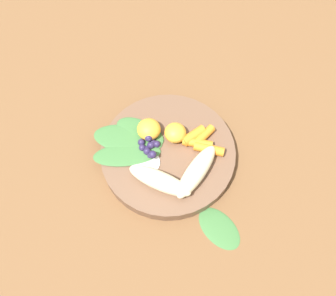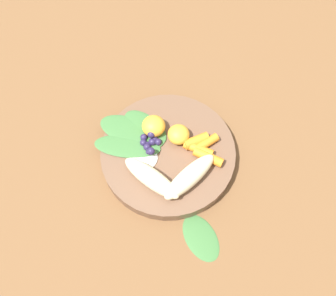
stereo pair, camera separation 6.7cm
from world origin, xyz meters
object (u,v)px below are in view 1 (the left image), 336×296
bowl (168,154)px  kale_leaf_stray (219,228)px  orange_segment_near (149,129)px  banana_peeled_left (196,171)px  banana_peeled_right (160,181)px

bowl → kale_leaf_stray: bowl is taller
bowl → orange_segment_near: 0.06m
banana_peeled_left → orange_segment_near: size_ratio=2.65×
banana_peeled_left → banana_peeled_right: (0.05, 0.04, 0.00)m
kale_leaf_stray → banana_peeled_right: bearing=-165.5°
banana_peeled_left → bowl: bearing=79.0°
banana_peeled_left → kale_leaf_stray: (-0.08, 0.07, -0.04)m
bowl → banana_peeled_right: size_ratio=2.15×
banana_peeled_left → kale_leaf_stray: bearing=-122.3°
bowl → orange_segment_near: orange_segment_near is taller
banana_peeled_left → orange_segment_near: (0.12, -0.04, -0.00)m
orange_segment_near → banana_peeled_left: bearing=160.0°
banana_peeled_right → kale_leaf_stray: size_ratio=1.33×
banana_peeled_right → kale_leaf_stray: (-0.13, 0.02, -0.04)m
banana_peeled_left → banana_peeled_right: size_ratio=1.00×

